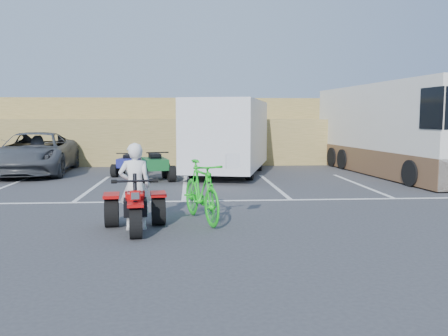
{
  "coord_description": "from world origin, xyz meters",
  "views": [
    {
      "loc": [
        0.16,
        -9.25,
        2.06
      ],
      "look_at": [
        0.89,
        0.76,
        1.0
      ],
      "focal_mm": 38.0,
      "sensor_mm": 36.0,
      "label": 1
    }
  ],
  "objects": [
    {
      "name": "rider",
      "position": [
        -0.86,
        -0.51,
        0.81
      ],
      "size": [
        0.63,
        0.45,
        1.61
      ],
      "primitive_type": "imported",
      "rotation": [
        0.0,
        0.0,
        3.26
      ],
      "color": "white",
      "rests_on": "ground"
    },
    {
      "name": "grass_embankment",
      "position": [
        0.0,
        15.48,
        1.42
      ],
      "size": [
        40.0,
        8.5,
        3.1
      ],
      "color": "olive",
      "rests_on": "ground"
    },
    {
      "name": "rv_motorhome",
      "position": [
        7.61,
        7.67,
        1.4
      ],
      "size": [
        3.15,
        9.15,
        3.22
      ],
      "rotation": [
        0.0,
        0.0,
        0.1
      ],
      "color": "silver",
      "rests_on": "ground"
    },
    {
      "name": "quad_atv_blue",
      "position": [
        -2.01,
        7.78,
        0.0
      ],
      "size": [
        1.16,
        1.44,
        0.86
      ],
      "primitive_type": null,
      "rotation": [
        0.0,
        0.0,
        -0.14
      ],
      "color": "navy",
      "rests_on": "ground"
    },
    {
      "name": "parking_stripes",
      "position": [
        0.87,
        4.07,
        0.0
      ],
      "size": [
        28.0,
        5.16,
        0.01
      ],
      "color": "white",
      "rests_on": "ground"
    },
    {
      "name": "ground",
      "position": [
        0.0,
        0.0,
        0.0
      ],
      "size": [
        100.0,
        100.0,
        0.0
      ],
      "primitive_type": "plane",
      "color": "#39393C",
      "rests_on": "ground"
    },
    {
      "name": "red_trike_atv",
      "position": [
        -0.84,
        -0.66,
        0.0
      ],
      "size": [
        1.35,
        1.69,
        1.02
      ],
      "primitive_type": null,
      "rotation": [
        0.0,
        0.0,
        0.12
      ],
      "color": "#AC0909",
      "rests_on": "ground"
    },
    {
      "name": "cargo_trailer",
      "position": [
        1.57,
        7.96,
        1.46
      ],
      "size": [
        3.65,
        6.16,
        2.69
      ],
      "rotation": [
        0.0,
        0.0,
        -0.25
      ],
      "color": "silver",
      "rests_on": "ground"
    },
    {
      "name": "grey_pickup",
      "position": [
        -5.58,
        8.74,
        0.76
      ],
      "size": [
        2.98,
        5.69,
        1.53
      ],
      "primitive_type": "imported",
      "rotation": [
        0.0,
        0.0,
        0.08
      ],
      "color": "#44474B",
      "rests_on": "ground"
    },
    {
      "name": "green_dirt_bike",
      "position": [
        0.38,
        0.1,
        0.61
      ],
      "size": [
        1.15,
        2.11,
        1.22
      ],
      "primitive_type": "imported",
      "rotation": [
        0.0,
        0.0,
        0.3
      ],
      "color": "#14BF19",
      "rests_on": "ground"
    },
    {
      "name": "quad_atv_green",
      "position": [
        -0.99,
        6.43,
        0.0
      ],
      "size": [
        1.46,
        1.75,
        1.0
      ],
      "primitive_type": null,
      "rotation": [
        0.0,
        0.0,
        0.23
      ],
      "color": "#135724",
      "rests_on": "ground"
    }
  ]
}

